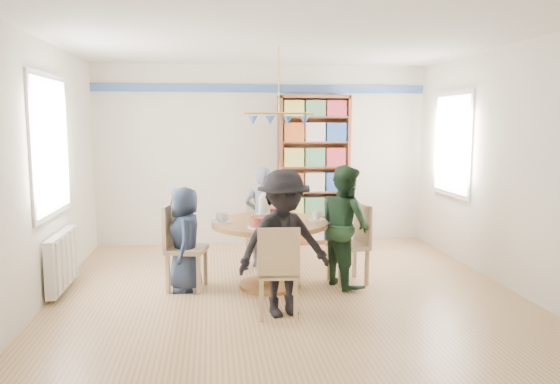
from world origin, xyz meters
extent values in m
plane|color=tan|center=(0.00, 0.00, 0.00)|extent=(5.00, 5.00, 0.00)
plane|color=white|center=(0.00, 0.00, 2.70)|extent=(5.00, 5.00, 0.00)
plane|color=silver|center=(0.00, 2.50, 1.35)|extent=(5.00, 0.00, 5.00)
plane|color=silver|center=(0.00, -2.50, 1.35)|extent=(5.00, 0.00, 5.00)
plane|color=silver|center=(-2.50, 0.00, 1.35)|extent=(0.00, 5.00, 5.00)
plane|color=silver|center=(2.50, 0.00, 1.35)|extent=(0.00, 5.00, 5.00)
cube|color=#365896|center=(0.00, 2.48, 2.35)|extent=(5.00, 0.02, 0.12)
cube|color=white|center=(-2.48, 0.30, 1.60)|extent=(0.03, 1.32, 1.52)
cube|color=white|center=(-2.46, 0.30, 1.60)|extent=(0.01, 1.20, 1.40)
cube|color=white|center=(2.48, 1.30, 1.55)|extent=(0.03, 1.12, 1.42)
cube|color=white|center=(2.46, 1.30, 1.55)|extent=(0.01, 1.00, 1.30)
cylinder|color=gold|center=(0.00, 0.50, 2.33)|extent=(0.01, 0.01, 0.75)
cylinder|color=gold|center=(0.00, 0.50, 1.95)|extent=(0.80, 0.02, 0.02)
cone|color=#4470BF|center=(-0.30, 0.50, 1.87)|extent=(0.11, 0.11, 0.10)
cone|color=#4470BF|center=(-0.10, 0.50, 1.87)|extent=(0.11, 0.11, 0.10)
cone|color=#4470BF|center=(0.10, 0.50, 1.87)|extent=(0.11, 0.11, 0.10)
cone|color=#4470BF|center=(0.30, 0.50, 1.87)|extent=(0.11, 0.11, 0.10)
cube|color=silver|center=(-2.42, 0.30, 0.35)|extent=(0.10, 1.00, 0.60)
cube|color=silver|center=(-2.36, -0.10, 0.35)|extent=(0.02, 0.06, 0.56)
cube|color=silver|center=(-2.36, 0.10, 0.35)|extent=(0.02, 0.06, 0.56)
cube|color=silver|center=(-2.36, 0.30, 0.35)|extent=(0.02, 0.06, 0.56)
cube|color=silver|center=(-2.36, 0.50, 0.35)|extent=(0.02, 0.06, 0.56)
cube|color=silver|center=(-2.36, 0.70, 0.35)|extent=(0.02, 0.06, 0.56)
cylinder|color=brown|center=(-0.14, 0.18, 0.72)|extent=(1.30, 1.30, 0.05)
cylinder|color=brown|center=(-0.14, 0.18, 0.35)|extent=(0.16, 0.16, 0.70)
cylinder|color=brown|center=(-0.14, 0.18, 0.02)|extent=(0.70, 0.70, 0.04)
cube|color=tan|center=(-1.07, 0.21, 0.45)|extent=(0.50, 0.50, 0.05)
cube|color=tan|center=(-1.25, 0.25, 0.70)|extent=(0.13, 0.42, 0.50)
cube|color=tan|center=(-0.94, 0.01, 0.22)|extent=(0.05, 0.05, 0.43)
cube|color=tan|center=(-0.86, 0.34, 0.22)|extent=(0.05, 0.05, 0.43)
cube|color=tan|center=(-1.27, 0.08, 0.22)|extent=(0.05, 0.05, 0.43)
cube|color=tan|center=(-1.20, 0.41, 0.22)|extent=(0.05, 0.05, 0.43)
cube|color=tan|center=(0.76, 0.22, 0.43)|extent=(0.47, 0.47, 0.05)
cube|color=tan|center=(0.94, 0.25, 0.67)|extent=(0.11, 0.40, 0.48)
cube|color=tan|center=(0.57, 0.35, 0.21)|extent=(0.04, 0.04, 0.41)
cube|color=tan|center=(0.63, 0.03, 0.21)|extent=(0.04, 0.04, 0.41)
cube|color=tan|center=(0.90, 0.41, 0.21)|extent=(0.04, 0.04, 0.41)
cube|color=tan|center=(0.96, 0.09, 0.21)|extent=(0.04, 0.04, 0.41)
cube|color=tan|center=(-0.16, 1.11, 0.43)|extent=(0.46, 0.46, 0.05)
cube|color=tan|center=(-0.13, 1.29, 0.67)|extent=(0.40, 0.10, 0.48)
cube|color=tan|center=(-0.34, 0.97, 0.21)|extent=(0.04, 0.04, 0.41)
cube|color=tan|center=(-0.02, 0.92, 0.21)|extent=(0.04, 0.04, 0.41)
cube|color=tan|center=(-0.29, 1.29, 0.21)|extent=(0.04, 0.04, 0.41)
cube|color=tan|center=(0.03, 1.24, 0.21)|extent=(0.04, 0.04, 0.41)
cube|color=tan|center=(-0.17, -0.74, 0.42)|extent=(0.42, 0.42, 0.05)
cube|color=tan|center=(-0.18, -0.92, 0.66)|extent=(0.40, 0.06, 0.47)
cube|color=tan|center=(0.00, -0.59, 0.20)|extent=(0.04, 0.04, 0.40)
cube|color=tan|center=(-0.31, -0.57, 0.20)|extent=(0.04, 0.04, 0.40)
cube|color=tan|center=(-0.02, -0.91, 0.20)|extent=(0.04, 0.04, 0.40)
cube|color=tan|center=(-0.33, -0.89, 0.20)|extent=(0.04, 0.04, 0.40)
imported|color=#1C263D|center=(-1.08, 0.18, 0.58)|extent=(0.40, 0.59, 1.15)
imported|color=#18301E|center=(0.71, 0.14, 0.69)|extent=(0.70, 0.80, 1.38)
imported|color=gray|center=(-0.14, 1.09, 0.64)|extent=(0.48, 0.32, 1.29)
imported|color=black|center=(-0.11, -0.74, 0.70)|extent=(1.01, 0.73, 1.41)
cube|color=brown|center=(0.25, 2.34, 1.12)|extent=(0.04, 0.32, 2.24)
cube|color=brown|center=(1.27, 2.34, 1.12)|extent=(0.04, 0.32, 2.24)
cube|color=brown|center=(0.76, 2.34, 2.22)|extent=(1.07, 0.32, 0.04)
cube|color=brown|center=(0.76, 2.34, 0.03)|extent=(1.07, 0.32, 0.06)
cube|color=brown|center=(0.76, 2.49, 1.12)|extent=(1.07, 0.02, 2.24)
cube|color=brown|center=(0.76, 2.34, 0.43)|extent=(1.00, 0.30, 0.03)
cube|color=brown|center=(0.76, 2.34, 0.80)|extent=(1.00, 0.30, 0.03)
cube|color=brown|center=(0.76, 2.34, 1.17)|extent=(1.00, 0.30, 0.03)
cube|color=brown|center=(0.76, 2.34, 1.55)|extent=(1.00, 0.30, 0.03)
cube|color=brown|center=(0.76, 2.34, 1.92)|extent=(1.00, 0.30, 0.03)
cube|color=#A9471A|center=(0.44, 2.32, 0.20)|extent=(0.29, 0.23, 0.28)
cube|color=silver|center=(0.76, 2.32, 0.20)|extent=(0.29, 0.23, 0.28)
cube|color=navy|center=(1.08, 2.32, 0.20)|extent=(0.29, 0.23, 0.28)
cube|color=#D4CD54|center=(0.44, 2.32, 0.58)|extent=(0.29, 0.23, 0.28)
cube|color=#437952|center=(0.76, 2.32, 0.58)|extent=(0.29, 0.23, 0.28)
cube|color=maroon|center=(1.08, 2.32, 0.58)|extent=(0.29, 0.23, 0.28)
cube|color=#A9471A|center=(0.44, 2.32, 0.95)|extent=(0.29, 0.23, 0.28)
cube|color=silver|center=(0.76, 2.32, 0.95)|extent=(0.29, 0.23, 0.28)
cube|color=navy|center=(1.08, 2.32, 0.95)|extent=(0.29, 0.23, 0.28)
cube|color=#D4CD54|center=(0.44, 2.32, 1.33)|extent=(0.29, 0.23, 0.28)
cube|color=#437952|center=(0.76, 2.32, 1.33)|extent=(0.29, 0.23, 0.28)
cube|color=maroon|center=(1.08, 2.32, 1.33)|extent=(0.29, 0.23, 0.28)
cube|color=#A9471A|center=(0.44, 2.32, 1.70)|extent=(0.29, 0.23, 0.28)
cube|color=silver|center=(0.76, 2.32, 1.70)|extent=(0.29, 0.23, 0.28)
cube|color=navy|center=(1.08, 2.32, 1.70)|extent=(0.29, 0.23, 0.28)
cube|color=#D4CD54|center=(0.44, 2.32, 2.05)|extent=(0.29, 0.23, 0.23)
cube|color=#437952|center=(0.76, 2.32, 2.05)|extent=(0.29, 0.23, 0.23)
cube|color=maroon|center=(1.08, 2.32, 2.05)|extent=(0.29, 0.23, 0.23)
cylinder|color=white|center=(-0.20, 0.27, 0.88)|extent=(0.13, 0.13, 0.26)
sphere|color=white|center=(-0.20, 0.27, 1.01)|extent=(0.10, 0.10, 0.10)
cylinder|color=silver|center=(-0.01, 0.31, 0.90)|extent=(0.08, 0.08, 0.31)
cylinder|color=#4470BF|center=(-0.01, 0.31, 1.07)|extent=(0.03, 0.03, 0.03)
cylinder|color=white|center=(-0.09, 0.49, 0.76)|extent=(0.33, 0.33, 0.01)
cylinder|color=maroon|center=(-0.09, 0.49, 0.81)|extent=(0.26, 0.26, 0.10)
cylinder|color=white|center=(-0.25, -0.15, 0.76)|extent=(0.33, 0.33, 0.01)
cylinder|color=maroon|center=(-0.25, -0.15, 0.81)|extent=(0.26, 0.26, 0.10)
cylinder|color=white|center=(-0.67, 0.18, 0.76)|extent=(0.22, 0.22, 0.01)
imported|color=white|center=(-0.67, 0.18, 0.80)|extent=(0.14, 0.14, 0.11)
cylinder|color=white|center=(0.39, 0.18, 0.76)|extent=(0.22, 0.22, 0.01)
imported|color=white|center=(0.39, 0.18, 0.80)|extent=(0.11, 0.11, 0.10)
cylinder|color=white|center=(-0.14, 0.71, 0.76)|extent=(0.22, 0.22, 0.01)
imported|color=white|center=(-0.14, 0.71, 0.80)|extent=(0.14, 0.14, 0.11)
cylinder|color=white|center=(-0.14, -0.35, 0.76)|extent=(0.22, 0.22, 0.01)
imported|color=white|center=(-0.14, -0.35, 0.80)|extent=(0.11, 0.11, 0.10)
camera|label=1|loc=(-0.78, -5.78, 1.85)|focal=35.00mm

